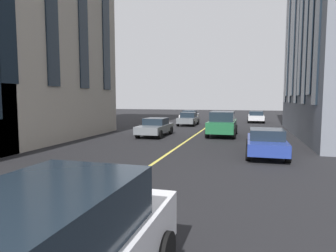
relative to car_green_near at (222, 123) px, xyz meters
name	(u,v)px	position (x,y,z in m)	size (l,w,h in m)	color
lane_centre_line	(165,155)	(-8.54, 2.09, -0.96)	(80.00, 0.16, 0.01)	#D8C64C
car_green_near	(222,123)	(0.00, 0.00, 0.00)	(4.70, 2.14, 1.88)	#1E6038
car_blue_parked_b	(266,142)	(-7.30, -2.81, -0.27)	(4.40, 1.95, 1.37)	navy
car_white_oncoming	(256,116)	(14.18, -2.81, -0.27)	(4.40, 1.95, 1.37)	silver
car_grey_parked_a	(188,119)	(8.07, 4.30, -0.27)	(3.90, 1.89, 1.40)	slate
car_grey_mid	(155,127)	(-1.41, 4.96, -0.27)	(4.40, 1.95, 1.37)	slate
car_white_trailing	(190,115)	(14.07, 5.36, -0.27)	(4.40, 1.95, 1.37)	silver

